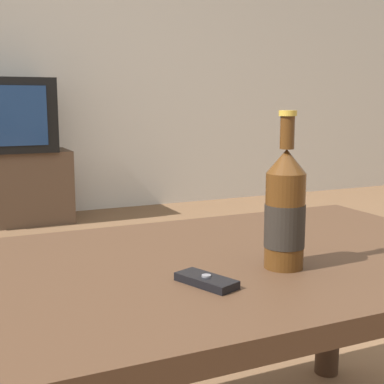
% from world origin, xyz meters
% --- Properties ---
extents(back_wall, '(8.00, 0.05, 2.60)m').
position_xyz_m(back_wall, '(0.00, 3.02, 1.30)').
color(back_wall, beige).
rests_on(back_wall, ground_plane).
extents(coffee_table, '(1.06, 0.69, 0.50)m').
position_xyz_m(coffee_table, '(0.00, 0.00, 0.42)').
color(coffee_table, '#422B1C').
rests_on(coffee_table, ground_plane).
extents(beer_bottle, '(0.08, 0.08, 0.29)m').
position_xyz_m(beer_bottle, '(0.03, -0.10, 0.61)').
color(beer_bottle, '#47280F').
rests_on(beer_bottle, coffee_table).
extents(cell_phone, '(0.08, 0.12, 0.02)m').
position_xyz_m(cell_phone, '(-0.14, -0.13, 0.51)').
color(cell_phone, black).
rests_on(cell_phone, coffee_table).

